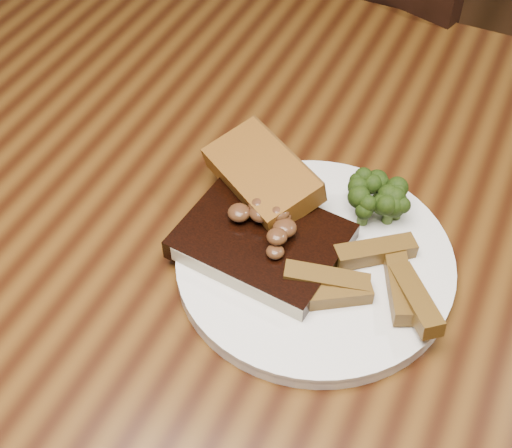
{
  "coord_description": "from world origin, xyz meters",
  "views": [
    {
      "loc": [
        0.18,
        -0.43,
        1.29
      ],
      "look_at": [
        -0.01,
        -0.02,
        0.78
      ],
      "focal_mm": 50.0,
      "sensor_mm": 36.0,
      "label": 1
    }
  ],
  "objects_px": {
    "steak": "(262,241)",
    "plate": "(315,263)",
    "potato_wedges": "(378,289)",
    "garlic_bread": "(262,189)",
    "chair_far": "(359,101)",
    "dining_table": "(271,290)"
  },
  "relations": [
    {
      "from": "dining_table",
      "to": "steak",
      "type": "distance_m",
      "value": 0.12
    },
    {
      "from": "steak",
      "to": "chair_far",
      "type": "bearing_deg",
      "value": 103.8
    },
    {
      "from": "garlic_bread",
      "to": "potato_wedges",
      "type": "xyz_separation_m",
      "value": [
        0.15,
        -0.07,
        -0.0
      ]
    },
    {
      "from": "garlic_bread",
      "to": "chair_far",
      "type": "bearing_deg",
      "value": 127.53
    },
    {
      "from": "dining_table",
      "to": "steak",
      "type": "bearing_deg",
      "value": -85.22
    },
    {
      "from": "chair_far",
      "to": "garlic_bread",
      "type": "height_order",
      "value": "chair_far"
    },
    {
      "from": "chair_far",
      "to": "potato_wedges",
      "type": "relative_size",
      "value": 8.32
    },
    {
      "from": "steak",
      "to": "potato_wedges",
      "type": "relative_size",
      "value": 1.49
    },
    {
      "from": "steak",
      "to": "garlic_bread",
      "type": "height_order",
      "value": "garlic_bread"
    },
    {
      "from": "potato_wedges",
      "to": "garlic_bread",
      "type": "bearing_deg",
      "value": 154.76
    },
    {
      "from": "steak",
      "to": "potato_wedges",
      "type": "height_order",
      "value": "potato_wedges"
    },
    {
      "from": "plate",
      "to": "steak",
      "type": "relative_size",
      "value": 1.76
    },
    {
      "from": "plate",
      "to": "potato_wedges",
      "type": "bearing_deg",
      "value": -15.19
    },
    {
      "from": "plate",
      "to": "garlic_bread",
      "type": "height_order",
      "value": "garlic_bread"
    },
    {
      "from": "plate",
      "to": "garlic_bread",
      "type": "distance_m",
      "value": 0.1
    },
    {
      "from": "chair_far",
      "to": "steak",
      "type": "height_order",
      "value": "chair_far"
    },
    {
      "from": "dining_table",
      "to": "steak",
      "type": "relative_size",
      "value": 10.75
    },
    {
      "from": "plate",
      "to": "garlic_bread",
      "type": "xyz_separation_m",
      "value": [
        -0.08,
        0.05,
        0.02
      ]
    },
    {
      "from": "garlic_bread",
      "to": "dining_table",
      "type": "bearing_deg",
      "value": -18.79
    },
    {
      "from": "chair_far",
      "to": "dining_table",
      "type": "bearing_deg",
      "value": 114.5
    },
    {
      "from": "steak",
      "to": "plate",
      "type": "bearing_deg",
      "value": 16.39
    },
    {
      "from": "plate",
      "to": "potato_wedges",
      "type": "relative_size",
      "value": 2.63
    }
  ]
}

